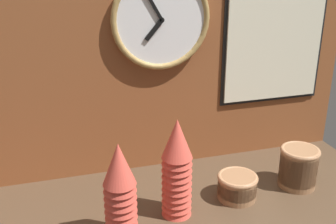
% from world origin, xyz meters
% --- Properties ---
extents(ground_plane, '(1.60, 0.56, 0.04)m').
position_xyz_m(ground_plane, '(0.00, 0.00, -0.02)').
color(ground_plane, '#4C3826').
extents(wall_tiled_back, '(1.60, 0.03, 1.05)m').
position_xyz_m(wall_tiled_back, '(0.00, 0.27, 0.53)').
color(wall_tiled_back, brown).
rests_on(wall_tiled_back, ground_plane).
extents(cup_stack_center, '(0.09, 0.09, 0.29)m').
position_xyz_m(cup_stack_center, '(-0.11, -0.12, 0.14)').
color(cup_stack_center, '#DB4C3D').
rests_on(cup_stack_center, ground_plane).
extents(cup_stack_center_right, '(0.09, 0.09, 0.31)m').
position_xyz_m(cup_stack_center_right, '(0.07, -0.06, 0.15)').
color(cup_stack_center_right, '#DB4C3D').
rests_on(cup_stack_center_right, ground_plane).
extents(bowl_stack_far_right, '(0.13, 0.13, 0.14)m').
position_xyz_m(bowl_stack_far_right, '(0.50, -0.02, 0.07)').
color(bowl_stack_far_right, '#996B47').
rests_on(bowl_stack_far_right, ground_plane).
extents(bowl_stack_right, '(0.13, 0.13, 0.08)m').
position_xyz_m(bowl_stack_right, '(0.28, -0.03, 0.04)').
color(bowl_stack_right, '#996B47').
rests_on(bowl_stack_right, ground_plane).
extents(wall_clock, '(0.33, 0.03, 0.33)m').
position_xyz_m(wall_clock, '(0.10, 0.23, 0.53)').
color(wall_clock, white).
extents(menu_board, '(0.39, 0.01, 0.55)m').
position_xyz_m(menu_board, '(0.53, 0.24, 0.48)').
color(menu_board, black).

